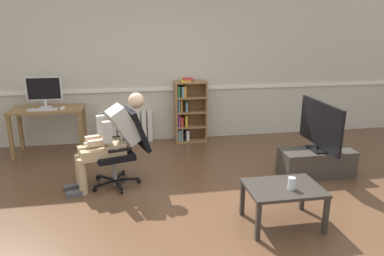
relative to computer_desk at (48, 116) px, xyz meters
The scene contains 14 objects.
ground_plane 2.96m from the computer_desk, 48.12° to the right, with size 18.00×18.00×0.00m, color brown.
back_wall 2.12m from the computer_desk, 14.53° to the left, with size 12.00×0.13×2.70m.
computer_desk is the anchor object (origin of this frame).
imac_monitor 0.41m from the computer_desk, 113.10° to the left, with size 0.53×0.14×0.48m.
keyboard 0.20m from the computer_desk, 103.50° to the right, with size 0.44×0.12×0.02m, color silver.
computer_mouse 0.31m from the computer_desk, 25.29° to the right, with size 0.06×0.10×0.03m, color white.
bookshelf 2.30m from the computer_desk, ahead, with size 0.56×0.29×1.12m.
radiator 1.30m from the computer_desk, 18.18° to the left, with size 0.93×0.08×0.56m.
office_chair 1.78m from the computer_desk, 47.96° to the right, with size 0.77×0.65×0.98m.
person_seated 1.72m from the computer_desk, 52.72° to the right, with size 1.06×0.58×1.19m.
tv_stand 4.10m from the computer_desk, 21.94° to the right, with size 1.00×0.41×0.37m.
tv_screen 4.07m from the computer_desk, 21.93° to the right, with size 0.20×1.03×0.66m.
coffee_table 3.84m from the computer_desk, 43.13° to the right, with size 0.76×0.55×0.42m.
drinking_glass 3.92m from the computer_desk, 43.33° to the right, with size 0.07×0.07×0.12m, color silver.
Camera 1 is at (-0.61, -3.53, 2.00)m, focal length 32.96 mm.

